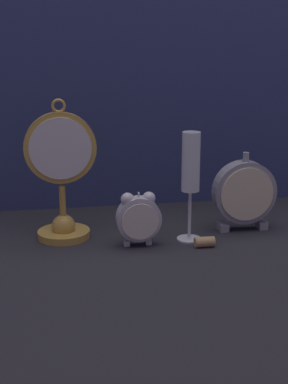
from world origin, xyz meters
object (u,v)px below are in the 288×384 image
at_px(alarm_clock_twin_bell, 139,216).
at_px(champagne_flute, 191,170).
at_px(pocket_watch_on_stand, 62,183).
at_px(mantel_clock_silver, 244,193).
at_px(wine_cork, 204,242).

distance_m(alarm_clock_twin_bell, champagne_flute, 0.15).
bearing_deg(pocket_watch_on_stand, mantel_clock_silver, -2.51).
bearing_deg(pocket_watch_on_stand, champagne_flute, -12.62).
bearing_deg(champagne_flute, mantel_clock_silver, 17.11).
relative_size(pocket_watch_on_stand, mantel_clock_silver, 1.68).
distance_m(mantel_clock_silver, wine_cork, 0.17).
height_order(alarm_clock_twin_bell, mantel_clock_silver, mantel_clock_silver).
distance_m(alarm_clock_twin_bell, wine_cork, 0.15).
bearing_deg(mantel_clock_silver, alarm_clock_twin_bell, -166.99).
xyz_separation_m(pocket_watch_on_stand, champagne_flute, (0.27, -0.06, 0.03)).
height_order(pocket_watch_on_stand, alarm_clock_twin_bell, pocket_watch_on_stand).
bearing_deg(wine_cork, pocket_watch_on_stand, 159.40).
bearing_deg(alarm_clock_twin_bell, champagne_flute, 7.86).
xyz_separation_m(champagne_flute, wine_cork, (0.02, -0.05, -0.15)).
height_order(pocket_watch_on_stand, wine_cork, pocket_watch_on_stand).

